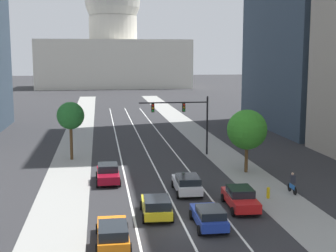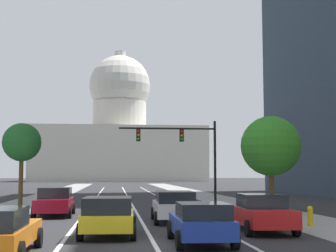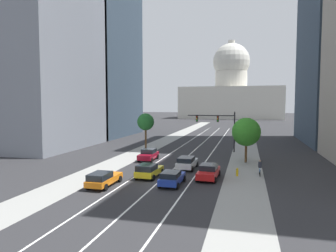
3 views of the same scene
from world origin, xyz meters
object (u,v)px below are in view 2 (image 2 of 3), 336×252
at_px(car_white, 174,206).
at_px(traffic_signal_mast, 185,145).
at_px(street_tree_near_left, 22,143).
at_px(street_tree_near_right, 271,146).
at_px(car_yellow, 109,216).
at_px(fire_hydrant, 310,216).
at_px(car_blue, 201,222).
at_px(car_red, 262,212).
at_px(capitol_building, 119,136).
at_px(car_crimson, 55,202).

relative_size(car_white, traffic_signal_mast, 0.59).
xyz_separation_m(street_tree_near_left, street_tree_near_right, (16.80, -8.04, -0.59)).
xyz_separation_m(car_yellow, fire_hydrant, (9.15, 3.01, -0.33)).
xyz_separation_m(car_yellow, car_blue, (3.14, -2.41, -0.05)).
relative_size(car_yellow, traffic_signal_mast, 0.56).
relative_size(car_white, street_tree_near_left, 0.73).
height_order(car_blue, car_white, car_white).
bearing_deg(street_tree_near_left, car_red, -54.57).
height_order(car_red, traffic_signal_mast, traffic_signal_mast).
height_order(car_white, street_tree_near_right, street_tree_near_right).
bearing_deg(capitol_building, street_tree_near_left, -94.12).
distance_m(car_white, car_crimson, 7.60).
height_order(car_white, car_red, car_red).
bearing_deg(car_yellow, street_tree_near_left, 21.49).
distance_m(car_crimson, traffic_signal_mast, 14.01).
xyz_separation_m(traffic_signal_mast, street_tree_near_left, (-12.49, -0.41, 0.06)).
distance_m(car_white, street_tree_near_right, 9.74).
bearing_deg(car_yellow, street_tree_near_right, -39.30).
height_order(capitol_building, car_yellow, capitol_building).
distance_m(capitol_building, fire_hydrant, 133.36).
bearing_deg(car_blue, car_red, -41.65).
bearing_deg(fire_hydrant, street_tree_near_right, 84.07).
height_order(capitol_building, car_crimson, capitol_building).
distance_m(car_white, car_red, 5.30).
bearing_deg(car_red, fire_hydrant, -52.73).
bearing_deg(car_crimson, car_white, -125.31).
height_order(fire_hydrant, street_tree_near_left, street_tree_near_left).
distance_m(capitol_building, car_yellow, 136.12).
height_order(car_red, street_tree_near_left, street_tree_near_left).
bearing_deg(car_blue, street_tree_near_right, -25.74).
distance_m(traffic_signal_mast, street_tree_near_right, 9.49).
bearing_deg(fire_hydrant, car_white, 159.36).
xyz_separation_m(traffic_signal_mast, street_tree_near_right, (4.31, -8.44, -0.53)).
height_order(street_tree_near_left, street_tree_near_right, street_tree_near_left).
height_order(car_white, street_tree_near_left, street_tree_near_left).
height_order(car_crimson, street_tree_near_left, street_tree_near_left).
bearing_deg(street_tree_near_right, street_tree_near_left, 154.44).
bearing_deg(traffic_signal_mast, street_tree_near_left, -178.12).
xyz_separation_m(car_yellow, street_tree_near_left, (-6.78, 19.36, 3.91)).
distance_m(car_white, fire_hydrant, 6.44).
height_order(traffic_signal_mast, street_tree_near_right, traffic_signal_mast).
relative_size(car_yellow, car_red, 0.90).
bearing_deg(car_white, street_tree_near_right, -47.28).
bearing_deg(street_tree_near_right, capitol_building, 93.89).
xyz_separation_m(car_blue, street_tree_near_right, (6.88, 13.74, 3.36)).
relative_size(car_crimson, fire_hydrant, 4.92).
relative_size(car_blue, car_red, 0.89).
height_order(car_blue, fire_hydrant, car_blue).
height_order(car_blue, street_tree_near_right, street_tree_near_right).
bearing_deg(fire_hydrant, car_blue, -137.97).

